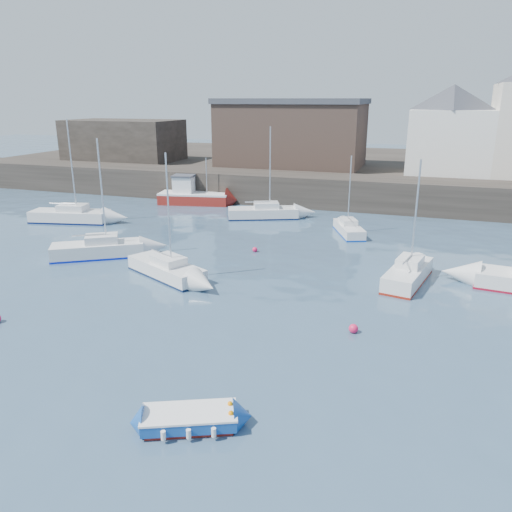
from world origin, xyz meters
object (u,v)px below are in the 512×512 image
(sailboat_e, at_px, (70,216))
(buoy_mid, at_px, (353,332))
(sailboat_c, at_px, (408,274))
(sailboat_f, at_px, (349,229))
(fishing_boat, at_px, (192,195))
(buoy_far, at_px, (255,252))
(blue_dinghy, at_px, (189,419))
(sailboat_b, at_px, (167,269))
(sailboat_h, at_px, (263,212))
(sailboat_a, at_px, (99,249))

(sailboat_e, distance_m, buoy_mid, 30.13)
(sailboat_c, xyz_separation_m, sailboat_f, (-4.95, 10.00, -0.11))
(sailboat_e, bearing_deg, buoy_mid, -27.68)
(fishing_boat, relative_size, buoy_far, 20.82)
(sailboat_c, bearing_deg, blue_dinghy, -110.66)
(buoy_far, bearing_deg, buoy_mid, -51.65)
(blue_dinghy, height_order, sailboat_b, sailboat_b)
(sailboat_h, xyz_separation_m, buoy_mid, (11.07, -20.81, -0.53))
(buoy_mid, relative_size, buoy_far, 1.21)
(fishing_boat, distance_m, sailboat_h, 9.77)
(blue_dinghy, bearing_deg, sailboat_a, 133.36)
(blue_dinghy, bearing_deg, buoy_far, 102.52)
(sailboat_b, distance_m, sailboat_f, 16.31)
(sailboat_f, bearing_deg, buoy_far, -128.41)
(sailboat_c, bearing_deg, sailboat_f, 116.33)
(sailboat_a, xyz_separation_m, sailboat_f, (15.30, 11.56, -0.13))
(sailboat_c, height_order, sailboat_f, sailboat_c)
(sailboat_c, distance_m, sailboat_f, 11.16)
(sailboat_f, xyz_separation_m, sailboat_h, (-8.20, 3.12, 0.09))
(sailboat_b, xyz_separation_m, sailboat_h, (0.81, 16.72, 0.04))
(sailboat_a, bearing_deg, buoy_mid, -18.61)
(sailboat_h, bearing_deg, sailboat_c, -44.95)
(sailboat_f, distance_m, buoy_mid, 17.92)
(sailboat_a, bearing_deg, sailboat_f, 37.07)
(blue_dinghy, distance_m, sailboat_a, 20.47)
(sailboat_c, xyz_separation_m, buoy_mid, (-2.08, -7.68, -0.55))
(sailboat_b, relative_size, sailboat_c, 1.05)
(sailboat_h, xyz_separation_m, buoy_far, (2.63, -10.14, -0.53))
(blue_dinghy, bearing_deg, sailboat_h, 103.22)
(blue_dinghy, distance_m, sailboat_f, 26.48)
(sailboat_b, height_order, sailboat_h, sailboat_h)
(buoy_mid, height_order, buoy_far, buoy_mid)
(sailboat_e, height_order, buoy_far, sailboat_e)
(sailboat_a, distance_m, sailboat_f, 19.18)
(blue_dinghy, relative_size, sailboat_h, 0.42)
(sailboat_e, distance_m, buoy_far, 18.55)
(fishing_boat, bearing_deg, blue_dinghy, -64.58)
(blue_dinghy, height_order, sailboat_e, sailboat_e)
(sailboat_c, distance_m, buoy_mid, 7.98)
(sailboat_e, bearing_deg, sailboat_c, -12.38)
(sailboat_f, height_order, buoy_far, sailboat_f)
(sailboat_h, distance_m, buoy_mid, 23.58)
(sailboat_f, distance_m, sailboat_h, 8.77)
(sailboat_e, distance_m, sailboat_f, 24.08)
(fishing_boat, height_order, sailboat_c, sailboat_c)
(sailboat_f, bearing_deg, blue_dinghy, -92.71)
(sailboat_b, height_order, sailboat_c, sailboat_b)
(blue_dinghy, height_order, fishing_boat, fishing_boat)
(sailboat_e, relative_size, buoy_mid, 20.01)
(sailboat_b, distance_m, buoy_mid, 12.58)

